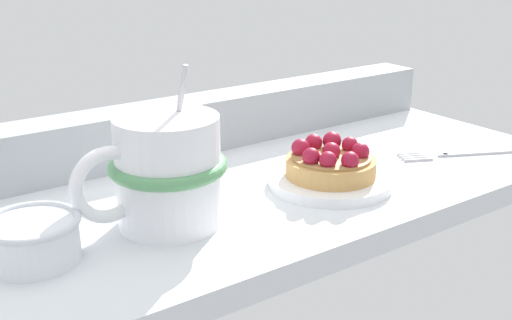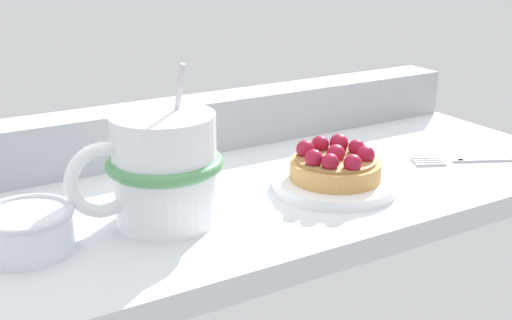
% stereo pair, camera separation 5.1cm
% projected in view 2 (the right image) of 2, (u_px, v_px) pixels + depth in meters
% --- Properties ---
extents(ground_plane, '(0.74, 0.32, 0.02)m').
position_uv_depth(ground_plane, '(256.00, 193.00, 0.67)').
color(ground_plane, silver).
extents(window_rail_back, '(0.73, 0.06, 0.06)m').
position_uv_depth(window_rail_back, '(200.00, 124.00, 0.77)').
color(window_rail_back, '#9EA3A8').
rests_on(window_rail_back, ground_plane).
extents(dessert_plate, '(0.13, 0.13, 0.01)m').
position_uv_depth(dessert_plate, '(335.00, 183.00, 0.66)').
color(dessert_plate, white).
rests_on(dessert_plate, ground_plane).
extents(raspberry_tart, '(0.09, 0.09, 0.04)m').
position_uv_depth(raspberry_tart, '(335.00, 164.00, 0.65)').
color(raspberry_tart, tan).
rests_on(raspberry_tart, dessert_plate).
extents(coffee_mug, '(0.14, 0.10, 0.14)m').
position_uv_depth(coffee_mug, '(162.00, 168.00, 0.56)').
color(coffee_mug, white).
rests_on(coffee_mug, ground_plane).
extents(dessert_fork, '(0.16, 0.09, 0.01)m').
position_uv_depth(dessert_fork, '(482.00, 159.00, 0.73)').
color(dessert_fork, '#B7B7BC').
rests_on(dessert_fork, ground_plane).
extents(sugar_bowl, '(0.08, 0.08, 0.04)m').
position_uv_depth(sugar_bowl, '(27.00, 229.00, 0.52)').
color(sugar_bowl, silver).
rests_on(sugar_bowl, ground_plane).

